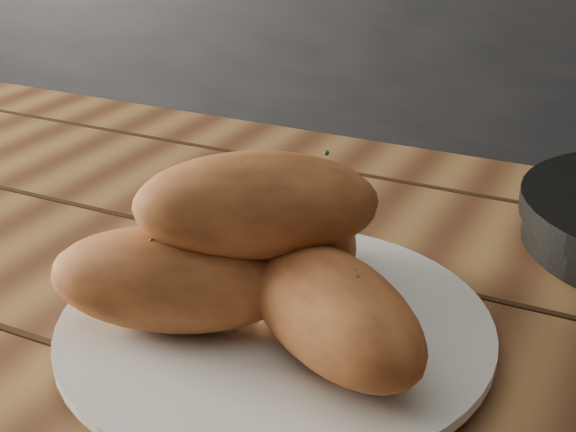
% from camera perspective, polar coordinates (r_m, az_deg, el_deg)
% --- Properties ---
extents(counter, '(2.80, 0.60, 0.90)m').
position_cam_1_polar(counter, '(2.17, 8.38, 7.80)').
color(counter, black).
rests_on(counter, ground).
extents(plate, '(0.31, 0.31, 0.02)m').
position_cam_1_polar(plate, '(0.58, -0.89, -8.03)').
color(plate, silver).
rests_on(plate, table).
extents(bread_rolls, '(0.30, 0.25, 0.12)m').
position_cam_1_polar(bread_rolls, '(0.55, -1.65, -2.98)').
color(bread_rolls, '#C97238').
rests_on(bread_rolls, plate).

